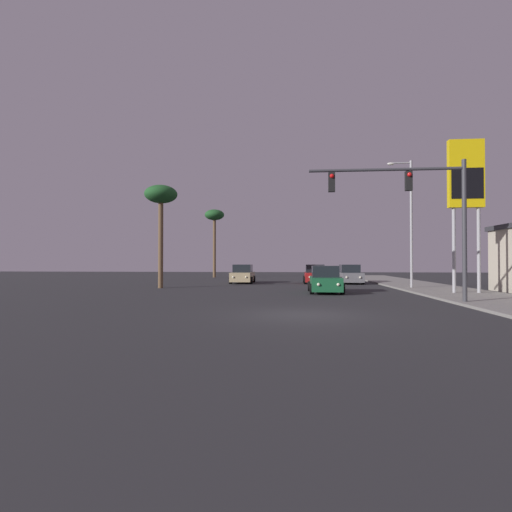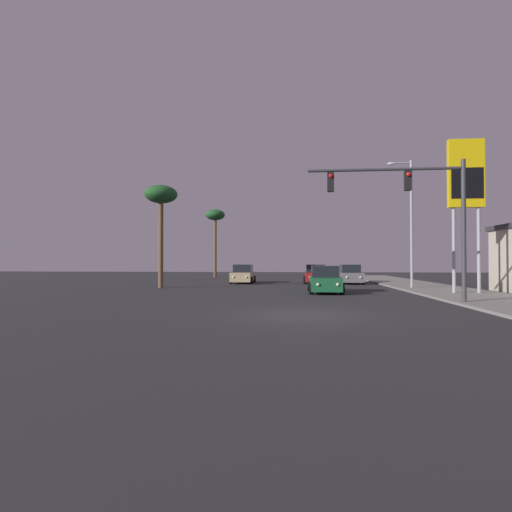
{
  "view_description": "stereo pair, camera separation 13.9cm",
  "coord_description": "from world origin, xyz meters",
  "px_view_note": "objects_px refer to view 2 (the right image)",
  "views": [
    {
      "loc": [
        -0.42,
        -14.62,
        1.93
      ],
      "look_at": [
        -3.01,
        15.0,
        2.36
      ],
      "focal_mm": 28.0,
      "sensor_mm": 36.0,
      "label": 1
    },
    {
      "loc": [
        -0.28,
        -14.61,
        1.93
      ],
      "look_at": [
        -3.01,
        15.0,
        2.36
      ],
      "focal_mm": 28.0,
      "sensor_mm": 36.0,
      "label": 2
    }
  ],
  "objects_px": {
    "car_red": "(315,275)",
    "street_lamp": "(410,217)",
    "car_tan": "(243,275)",
    "palm_tree_near": "(161,199)",
    "traffic_light_mast": "(418,201)",
    "car_grey": "(350,275)",
    "palm_tree_far": "(215,219)",
    "car_green": "(325,280)",
    "gas_station_sign": "(466,182)"
  },
  "relations": [
    {
      "from": "car_red",
      "to": "traffic_light_mast",
      "type": "xyz_separation_m",
      "value": [
        3.72,
        -17.23,
        3.96
      ]
    },
    {
      "from": "car_red",
      "to": "car_green",
      "type": "height_order",
      "value": "same"
    },
    {
      "from": "palm_tree_near",
      "to": "car_green",
      "type": "bearing_deg",
      "value": -16.06
    },
    {
      "from": "car_grey",
      "to": "palm_tree_near",
      "type": "relative_size",
      "value": 0.57
    },
    {
      "from": "car_green",
      "to": "car_grey",
      "type": "bearing_deg",
      "value": -104.91
    },
    {
      "from": "car_grey",
      "to": "street_lamp",
      "type": "bearing_deg",
      "value": 114.05
    },
    {
      "from": "traffic_light_mast",
      "to": "car_green",
      "type": "bearing_deg",
      "value": 120.51
    },
    {
      "from": "car_red",
      "to": "palm_tree_far",
      "type": "bearing_deg",
      "value": -46.27
    },
    {
      "from": "car_grey",
      "to": "car_red",
      "type": "distance_m",
      "value": 3.05
    },
    {
      "from": "car_tan",
      "to": "street_lamp",
      "type": "distance_m",
      "value": 15.1
    },
    {
      "from": "car_green",
      "to": "palm_tree_near",
      "type": "xyz_separation_m",
      "value": [
        -11.69,
        3.37,
        5.8
      ]
    },
    {
      "from": "palm_tree_far",
      "to": "car_red",
      "type": "bearing_deg",
      "value": -47.15
    },
    {
      "from": "car_green",
      "to": "car_tan",
      "type": "bearing_deg",
      "value": -57.56
    },
    {
      "from": "car_green",
      "to": "gas_station_sign",
      "type": "height_order",
      "value": "gas_station_sign"
    },
    {
      "from": "traffic_light_mast",
      "to": "gas_station_sign",
      "type": "distance_m",
      "value": 7.25
    },
    {
      "from": "car_red",
      "to": "palm_tree_near",
      "type": "height_order",
      "value": "palm_tree_near"
    },
    {
      "from": "traffic_light_mast",
      "to": "gas_station_sign",
      "type": "xyz_separation_m",
      "value": [
        4.4,
        5.45,
        1.9
      ]
    },
    {
      "from": "traffic_light_mast",
      "to": "palm_tree_near",
      "type": "xyz_separation_m",
      "value": [
        -15.43,
        9.7,
        1.84
      ]
    },
    {
      "from": "car_grey",
      "to": "palm_tree_far",
      "type": "height_order",
      "value": "palm_tree_far"
    },
    {
      "from": "car_tan",
      "to": "palm_tree_near",
      "type": "bearing_deg",
      "value": 54.8
    },
    {
      "from": "street_lamp",
      "to": "palm_tree_far",
      "type": "relative_size",
      "value": 1.07
    },
    {
      "from": "car_red",
      "to": "street_lamp",
      "type": "bearing_deg",
      "value": 132.15
    },
    {
      "from": "car_tan",
      "to": "palm_tree_near",
      "type": "height_order",
      "value": "palm_tree_near"
    },
    {
      "from": "car_green",
      "to": "palm_tree_far",
      "type": "relative_size",
      "value": 0.51
    },
    {
      "from": "car_red",
      "to": "palm_tree_near",
      "type": "distance_m",
      "value": 15.08
    },
    {
      "from": "palm_tree_near",
      "to": "car_grey",
      "type": "bearing_deg",
      "value": 26.43
    },
    {
      "from": "car_tan",
      "to": "street_lamp",
      "type": "height_order",
      "value": "street_lamp"
    },
    {
      "from": "car_red",
      "to": "street_lamp",
      "type": "xyz_separation_m",
      "value": [
        6.23,
        -7.1,
        4.36
      ]
    },
    {
      "from": "car_green",
      "to": "palm_tree_far",
      "type": "height_order",
      "value": "palm_tree_far"
    },
    {
      "from": "car_tan",
      "to": "gas_station_sign",
      "type": "height_order",
      "value": "gas_station_sign"
    },
    {
      "from": "car_red",
      "to": "car_grey",
      "type": "bearing_deg",
      "value": 177.21
    },
    {
      "from": "car_grey",
      "to": "car_red",
      "type": "bearing_deg",
      "value": -4.36
    },
    {
      "from": "car_red",
      "to": "gas_station_sign",
      "type": "height_order",
      "value": "gas_station_sign"
    },
    {
      "from": "car_tan",
      "to": "car_red",
      "type": "bearing_deg",
      "value": -177.41
    },
    {
      "from": "palm_tree_far",
      "to": "traffic_light_mast",
      "type": "bearing_deg",
      "value": -62.76
    },
    {
      "from": "car_grey",
      "to": "traffic_light_mast",
      "type": "height_order",
      "value": "traffic_light_mast"
    },
    {
      "from": "car_tan",
      "to": "street_lamp",
      "type": "relative_size",
      "value": 0.48
    },
    {
      "from": "traffic_light_mast",
      "to": "street_lamp",
      "type": "distance_m",
      "value": 10.45
    },
    {
      "from": "car_grey",
      "to": "street_lamp",
      "type": "xyz_separation_m",
      "value": [
        3.18,
        -6.9,
        4.36
      ]
    },
    {
      "from": "gas_station_sign",
      "to": "car_red",
      "type": "bearing_deg",
      "value": 124.56
    },
    {
      "from": "car_grey",
      "to": "palm_tree_near",
      "type": "bearing_deg",
      "value": 25.73
    },
    {
      "from": "traffic_light_mast",
      "to": "car_grey",
      "type": "bearing_deg",
      "value": 92.27
    },
    {
      "from": "car_grey",
      "to": "street_lamp",
      "type": "height_order",
      "value": "street_lamp"
    },
    {
      "from": "car_green",
      "to": "palm_tree_near",
      "type": "relative_size",
      "value": 0.57
    },
    {
      "from": "car_green",
      "to": "palm_tree_far",
      "type": "distance_m",
      "value": 26.87
    },
    {
      "from": "car_red",
      "to": "car_green",
      "type": "distance_m",
      "value": 10.89
    },
    {
      "from": "palm_tree_far",
      "to": "gas_station_sign",
      "type": "bearing_deg",
      "value": -50.93
    },
    {
      "from": "car_tan",
      "to": "street_lamp",
      "type": "xyz_separation_m",
      "value": [
        12.73,
        -6.84,
        4.36
      ]
    },
    {
      "from": "car_tan",
      "to": "traffic_light_mast",
      "type": "xyz_separation_m",
      "value": [
        10.23,
        -16.98,
        3.96
      ]
    },
    {
      "from": "street_lamp",
      "to": "gas_station_sign",
      "type": "relative_size",
      "value": 1.0
    }
  ]
}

